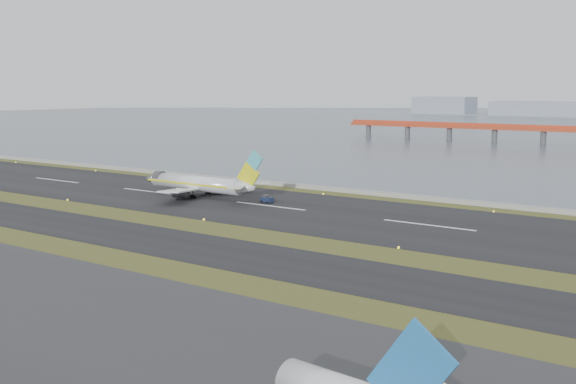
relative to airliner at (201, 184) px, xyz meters
name	(u,v)px	position (x,y,z in m)	size (l,w,h in m)	color
ground	(178,226)	(22.38, -30.60, -3.46)	(1000.00, 1000.00, 0.00)	#3A4318
taxiway_strip	(132,236)	(22.38, -42.60, -3.41)	(1000.00, 18.00, 0.10)	black
runway_strip	(270,206)	(22.38, -0.60, -3.41)	(1000.00, 45.00, 0.10)	black
seawall	(339,190)	(22.38, 29.40, -2.96)	(1000.00, 2.50, 1.00)	#979791
airliner	(201,184)	(0.00, 0.00, 0.00)	(38.52, 32.89, 12.80)	silver
pushback_tug	(267,199)	(18.83, 2.76, -2.52)	(3.21, 2.12, 1.93)	#16213D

